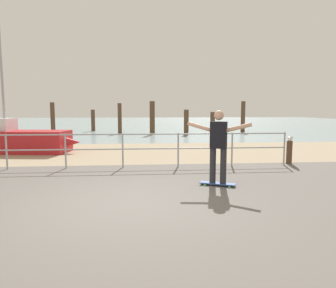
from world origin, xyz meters
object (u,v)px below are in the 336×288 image
Objects in this scene: skateboarder at (218,142)px; seagull at (290,139)px; bollard_short at (289,153)px; skateboard at (218,184)px; sailboat at (17,140)px.

skateboarder is 3.41× the size of seagull.
skateboard is at bearing -138.88° from bollard_short.
sailboat is 10.48× the size of seagull.
seagull reaches higher than skateboard.
sailboat is 9.03m from skateboard.
seagull reaches higher than bollard_short.
skateboarder is 2.19× the size of bollard_short.
seagull is at bearing -103.50° from bollard_short.
skateboarder reaches higher than seagull.
bollard_short is at bearing 41.12° from skateboard.
bollard_short is at bearing -19.04° from sailboat.
seagull is (-0.00, -0.02, 0.45)m from bollard_short.
skateboard is 1.08× the size of bollard_short.
seagull is at bearing 40.98° from skateboard.
sailboat reaches higher than seagull.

